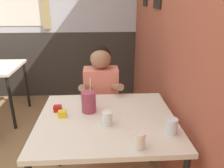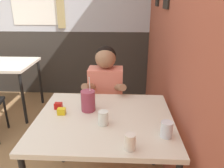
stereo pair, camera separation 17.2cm
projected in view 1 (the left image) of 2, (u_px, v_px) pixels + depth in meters
name	position (u px, v px, depth m)	size (l,w,h in m)	color
brick_wall_right	(159.00, 24.00, 2.30)	(0.08, 4.56, 2.70)	#9E4C38
back_wall	(44.00, 16.00, 3.44)	(5.89, 0.09, 2.70)	silver
main_table	(107.00, 126.00, 1.65)	(1.02, 0.88, 0.76)	beige
person_seated	(101.00, 100.00, 2.25)	(0.42, 0.40, 1.18)	#EA7F6B
cocktail_pitcher	(89.00, 102.00, 1.70)	(0.11, 0.11, 0.28)	#99384C
glass_near_pitcher	(171.00, 126.00, 1.43)	(0.08, 0.08, 0.10)	silver
glass_center	(107.00, 118.00, 1.53)	(0.07, 0.07, 0.10)	silver
glass_far_side	(140.00, 140.00, 1.29)	(0.07, 0.07, 0.10)	silver
condiment_ketchup	(58.00, 109.00, 1.72)	(0.06, 0.04, 0.05)	#B7140F
condiment_mustard	(62.00, 114.00, 1.64)	(0.06, 0.04, 0.05)	yellow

